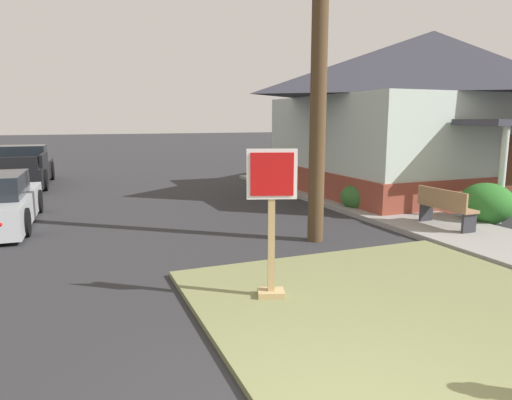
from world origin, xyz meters
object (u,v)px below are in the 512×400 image
at_px(stop_sign, 271,229).
at_px(manhole_cover, 254,313).
at_px(pickup_truck_black, 21,169).
at_px(street_bench, 445,206).

bearing_deg(stop_sign, manhole_cover, -142.96).
bearing_deg(stop_sign, pickup_truck_black, 107.15).
bearing_deg(street_bench, stop_sign, -156.95).
distance_m(manhole_cover, street_bench, 6.07).
distance_m(stop_sign, street_bench, 5.63).
bearing_deg(stop_sign, street_bench, 23.05).
xyz_separation_m(stop_sign, street_bench, (5.16, 2.20, -0.45)).
height_order(stop_sign, street_bench, stop_sign).
relative_size(stop_sign, street_bench, 1.43).
xyz_separation_m(stop_sign, pickup_truck_black, (-4.24, 13.74, -0.41)).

